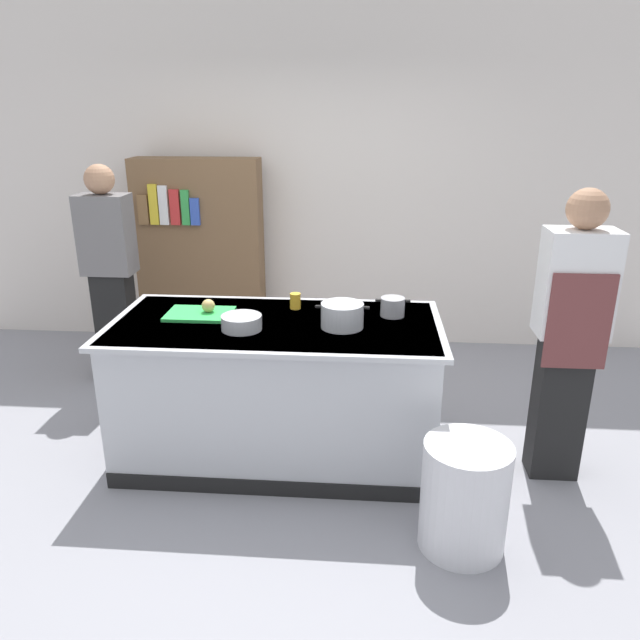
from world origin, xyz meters
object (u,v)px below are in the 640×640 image
stock_pot (342,315)px  bookshelf (201,256)px  sauce_pan (393,307)px  person_guest (110,272)px  person_chef (569,332)px  onion (208,306)px  mixing_bowl (242,322)px  trash_bin (464,496)px  juice_cup (295,301)px

stock_pot → bookshelf: (-1.34, 1.85, -0.12)m
stock_pot → sauce_pan: 0.37m
person_guest → bookshelf: bearing=144.5°
sauce_pan → person_chef: 1.02m
stock_pot → sauce_pan: size_ratio=1.47×
onion → person_chef: 2.12m
mixing_bowl → bookshelf: (-0.77, 1.93, -0.09)m
stock_pot → person_chef: person_chef is taller
trash_bin → bookshelf: bearing=127.7°
stock_pot → sauce_pan: bearing=37.0°
onion → bookshelf: bearing=106.7°
mixing_bowl → trash_bin: 1.53m
onion → mixing_bowl: (0.25, -0.23, -0.02)m
sauce_pan → bookshelf: 2.31m
stock_pot → person_chef: size_ratio=0.18×
stock_pot → person_guest: size_ratio=0.18×
juice_cup → bookshelf: (-1.03, 1.53, -0.10)m
juice_cup → bookshelf: 1.85m
juice_cup → person_guest: bearing=154.1°
stock_pot → juice_cup: (-0.31, 0.32, -0.02)m
juice_cup → stock_pot: bearing=-45.6°
sauce_pan → mixing_bowl: sauce_pan is taller
mixing_bowl → bookshelf: size_ratio=0.14×
sauce_pan → mixing_bowl: 0.93m
sauce_pan → person_guest: person_guest is taller
trash_bin → person_guest: size_ratio=0.34×
juice_cup → trash_bin: (0.96, -1.04, -0.66)m
stock_pot → mixing_bowl: size_ratio=1.34×
onion → person_guest: person_guest is taller
bookshelf → stock_pot: bearing=-54.0°
juice_cup → onion: bearing=-162.1°
onion → person_chef: size_ratio=0.05×
juice_cup → trash_bin: size_ratio=0.17×
sauce_pan → trash_bin: size_ratio=0.37×
trash_bin → onion: bearing=149.3°
onion → person_guest: size_ratio=0.05×
mixing_bowl → bookshelf: bookshelf is taller
sauce_pan → person_guest: size_ratio=0.12×
trash_bin → person_guest: (-2.48, 1.79, 0.62)m
onion → person_guest: bearing=137.8°
person_chef → onion: bearing=101.2°
person_chef → trash_bin: bearing=153.8°
onion → trash_bin: 1.85m
bookshelf → mixing_bowl: bearing=-68.4°
onion → mixing_bowl: size_ratio=0.35×
mixing_bowl → person_guest: (-1.26, 1.14, -0.03)m
person_chef → person_guest: size_ratio=1.00×
stock_pot → juice_cup: bearing=134.4°
sauce_pan → bookshelf: bearing=135.3°
onion → person_chef: bearing=-4.7°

